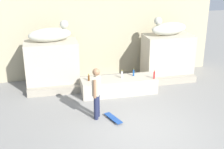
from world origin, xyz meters
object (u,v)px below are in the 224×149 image
statue_reclining_right (168,28)px  skateboard (113,118)px  bottle_clear (122,75)px  bottle_red (154,75)px  statue_reclining_left (51,34)px  bottle_blue (134,73)px  bottle_brown (89,78)px  skater (97,91)px

statue_reclining_right → skateboard: size_ratio=2.05×
statue_reclining_right → bottle_clear: size_ratio=5.37×
statue_reclining_right → skateboard: statue_reclining_right is taller
skateboard → bottle_red: 2.64m
statue_reclining_left → bottle_red: (3.60, -1.45, -1.40)m
bottle_blue → statue_reclining_right: bearing=29.9°
bottle_clear → bottle_red: 1.19m
skateboard → bottle_brown: (-0.45, 1.99, 0.64)m
skater → skateboard: 1.01m
skater → bottle_clear: size_ratio=5.34×
skater → bottle_red: size_ratio=5.08×
skater → skateboard: size_ratio=2.03×
skateboard → bottle_clear: (0.79, 1.97, 0.66)m
statue_reclining_left → bottle_red: size_ratio=5.03×
skateboard → bottle_brown: bearing=173.0°
statue_reclining_right → bottle_brown: (-3.47, -1.10, -1.43)m
statue_reclining_left → bottle_blue: size_ratio=5.90×
bottle_clear → bottle_brown: bottle_clear is taller
statue_reclining_right → bottle_brown: statue_reclining_right is taller
skater → bottle_blue: (1.75, 1.83, -0.21)m
skateboard → bottle_clear: bottle_clear is taller
bottle_clear → bottle_brown: (-1.24, 0.02, -0.02)m
bottle_red → skater: bearing=-150.1°
statue_reclining_left → skater: statue_reclining_left is taller
skater → bottle_brown: skater is taller
statue_reclining_left → statue_reclining_right: (4.68, -0.01, 0.00)m
statue_reclining_right → bottle_brown: bearing=6.1°
statue_reclining_right → bottle_red: bearing=41.8°
bottle_red → bottle_brown: bottle_red is taller
statue_reclining_left → bottle_blue: (2.94, -1.01, -1.42)m
skateboard → bottle_blue: size_ratio=2.92×
statue_reclining_left → bottle_clear: size_ratio=5.29×
bottle_blue → bottle_clear: bottle_clear is taller
statue_reclining_left → statue_reclining_right: size_ratio=0.99×
statue_reclining_right → bottle_red: statue_reclining_right is taller
statue_reclining_right → skater: 4.65m
statue_reclining_right → bottle_blue: bearing=18.3°
skateboard → bottle_clear: 2.23m
statue_reclining_left → skateboard: (1.66, -3.11, -2.07)m
skateboard → bottle_blue: (1.29, 2.10, 0.64)m
statue_reclining_right → bottle_brown: size_ratio=6.30×
skater → statue_reclining_right: bearing=153.5°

